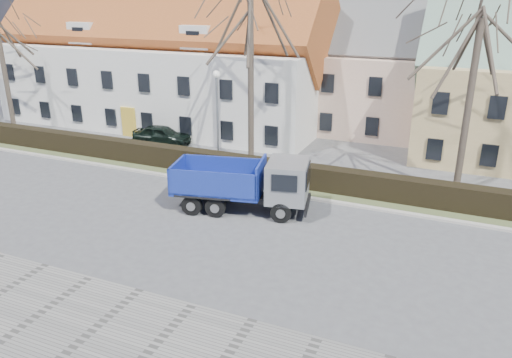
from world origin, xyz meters
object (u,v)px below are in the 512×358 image
at_px(parked_car_a, 162,135).
at_px(dump_truck, 236,183).
at_px(cart_frame, 178,172).
at_px(streetlight, 218,121).

bearing_deg(parked_car_a, dump_truck, -139.50).
distance_m(cart_frame, parked_car_a, 7.11).
distance_m(dump_truck, parked_car_a, 12.63).
bearing_deg(streetlight, dump_truck, -54.62).
bearing_deg(cart_frame, streetlight, 58.38).
relative_size(dump_truck, streetlight, 1.15).
xyz_separation_m(dump_truck, cart_frame, (-5.02, 2.74, -1.02)).
bearing_deg(dump_truck, streetlight, 113.24).
bearing_deg(parked_car_a, cart_frame, -148.73).
bearing_deg(streetlight, parked_car_a, 153.19).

